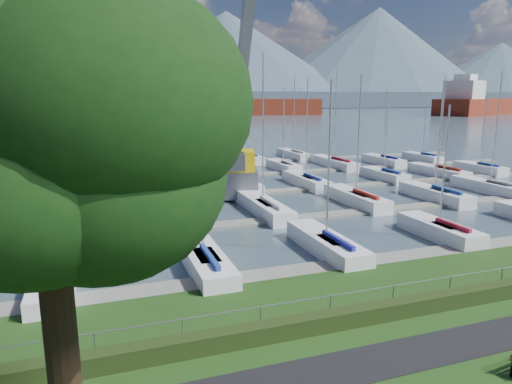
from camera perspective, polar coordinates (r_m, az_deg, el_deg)
name	(u,v)px	position (r m, az deg, el deg)	size (l,w,h in m)	color
path	(395,357)	(17.85, 17.04, -19.16)	(160.00, 2.00, 0.04)	black
water	(112,113)	(275.45, -17.50, 9.44)	(800.00, 540.00, 0.20)	#40535D
hedge	(357,316)	(19.56, 12.48, -14.87)	(80.00, 0.70, 0.70)	#223212
fence	(352,292)	(19.50, 11.97, -12.16)	(0.04, 0.04, 80.00)	gray
foothill	(108,100)	(345.26, -18.00, 10.87)	(900.00, 80.00, 12.00)	#3F4F5D
mountains	(111,50)	(421.76, -17.62, 16.53)	(1190.00, 360.00, 115.00)	#424A60
docks	(207,196)	(43.21, -6.13, -0.55)	(90.00, 41.60, 0.25)	slate
tree	(37,109)	(9.62, -25.74, 9.32)	(7.20, 8.08, 12.30)	black
crane	(240,137)	(42.85, -1.99, 6.92)	(5.24, 13.45, 22.35)	slate
cargo_ship_mid	(201,107)	(230.73, -6.90, 10.47)	(110.73, 40.00, 21.50)	maroon
cargo_ship_east	(487,106)	(269.20, 26.88, 9.53)	(90.01, 50.52, 21.50)	maroon
sailboat_fleet	(182,134)	(45.21, -9.19, 7.15)	(75.73, 50.22, 13.76)	beige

